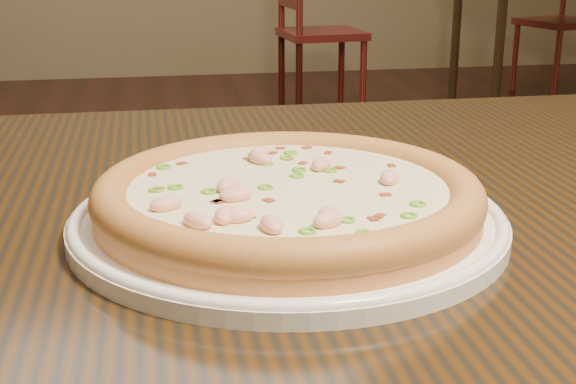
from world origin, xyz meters
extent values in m
cube|color=black|center=(0.18, -0.54, 0.73)|extent=(1.20, 0.80, 0.04)
cylinder|color=white|center=(0.06, -0.59, 0.76)|extent=(0.33, 0.33, 0.01)
torus|color=white|center=(0.06, -0.59, 0.76)|extent=(0.32, 0.32, 0.01)
cylinder|color=#C4824E|center=(0.06, -0.59, 0.77)|extent=(0.29, 0.29, 0.02)
torus|color=#BF7D3A|center=(0.06, -0.59, 0.78)|extent=(0.29, 0.29, 0.03)
cylinder|color=#F4E5B4|center=(0.06, -0.59, 0.78)|extent=(0.24, 0.24, 0.00)
ellipsoid|color=#F2B29E|center=(0.00, -0.65, 0.79)|extent=(0.02, 0.03, 0.01)
ellipsoid|color=#F2B29E|center=(0.01, -0.61, 0.79)|extent=(0.03, 0.02, 0.01)
ellipsoid|color=#F2B29E|center=(-0.02, -0.66, 0.79)|extent=(0.03, 0.03, 0.01)
ellipsoid|color=#F2B29E|center=(0.01, -0.59, 0.79)|extent=(0.03, 0.03, 0.01)
ellipsoid|color=#F2B29E|center=(0.01, -0.66, 0.79)|extent=(0.02, 0.02, 0.01)
ellipsoid|color=#F2B29E|center=(0.03, -0.68, 0.79)|extent=(0.02, 0.03, 0.01)
ellipsoid|color=#F2B29E|center=(0.07, -0.67, 0.79)|extent=(0.02, 0.03, 0.01)
ellipsoid|color=#F2B29E|center=(0.13, -0.59, 0.79)|extent=(0.02, 0.03, 0.01)
ellipsoid|color=#F2B29E|center=(0.07, -0.67, 0.79)|extent=(0.03, 0.02, 0.01)
ellipsoid|color=#F2B29E|center=(0.04, -0.52, 0.79)|extent=(0.03, 0.03, 0.01)
ellipsoid|color=#F2B29E|center=(-0.03, -0.62, 0.79)|extent=(0.03, 0.02, 0.01)
ellipsoid|color=#F2B29E|center=(0.09, -0.55, 0.79)|extent=(0.02, 0.03, 0.01)
ellipsoid|color=#F2B29E|center=(0.05, -0.50, 0.79)|extent=(0.02, 0.03, 0.01)
cube|color=maroon|center=(0.12, -0.62, 0.78)|extent=(0.01, 0.01, 0.00)
cube|color=maroon|center=(0.10, -0.55, 0.78)|extent=(0.01, 0.01, 0.00)
cube|color=maroon|center=(0.09, -0.48, 0.78)|extent=(0.01, 0.01, 0.00)
cube|color=maroon|center=(0.06, -0.50, 0.78)|extent=(0.01, 0.01, 0.00)
cube|color=maroon|center=(0.10, -0.58, 0.78)|extent=(0.01, 0.01, 0.00)
cube|color=maroon|center=(-0.04, -0.58, 0.78)|extent=(0.01, 0.01, 0.00)
cube|color=maroon|center=(0.11, -0.50, 0.78)|extent=(0.01, 0.01, 0.00)
cube|color=maroon|center=(0.04, -0.51, 0.78)|extent=(0.01, 0.01, 0.00)
cube|color=maroon|center=(0.08, -0.53, 0.78)|extent=(0.01, 0.01, 0.00)
cube|color=maroon|center=(0.10, -0.66, 0.78)|extent=(0.01, 0.01, 0.00)
cube|color=maroon|center=(0.07, -0.48, 0.78)|extent=(0.01, 0.01, 0.00)
cube|color=maroon|center=(0.15, -0.55, 0.78)|extent=(0.01, 0.01, 0.00)
cube|color=maroon|center=(0.09, -0.54, 0.78)|extent=(0.01, 0.01, 0.00)
cube|color=maroon|center=(0.07, -0.52, 0.78)|extent=(0.01, 0.01, 0.00)
cube|color=maroon|center=(0.00, -0.62, 0.78)|extent=(0.01, 0.01, 0.00)
cube|color=maroon|center=(0.10, -0.67, 0.78)|extent=(0.01, 0.01, 0.00)
cube|color=maroon|center=(0.02, -0.65, 0.78)|extent=(0.01, 0.01, 0.00)
cube|color=maroon|center=(0.00, -0.62, 0.78)|extent=(0.01, 0.01, 0.00)
cube|color=maroon|center=(0.04, -0.62, 0.78)|extent=(0.01, 0.01, 0.00)
cube|color=maroon|center=(-0.02, -0.52, 0.78)|extent=(0.01, 0.01, 0.00)
cube|color=maroon|center=(-0.04, -0.54, 0.78)|extent=(0.01, 0.01, 0.00)
torus|color=#58A520|center=(0.07, -0.51, 0.79)|extent=(0.01, 0.01, 0.00)
torus|color=#58A520|center=(0.12, -0.67, 0.79)|extent=(0.02, 0.02, 0.00)
torus|color=#58A520|center=(0.07, -0.57, 0.79)|extent=(0.02, 0.02, 0.00)
torus|color=#58A520|center=(0.08, -0.69, 0.79)|extent=(0.02, 0.02, 0.00)
torus|color=#58A520|center=(0.08, -0.67, 0.79)|extent=(0.01, 0.01, 0.00)
torus|color=#58A520|center=(0.04, -0.50, 0.79)|extent=(0.02, 0.02, 0.00)
torus|color=#58A520|center=(0.14, -0.65, 0.79)|extent=(0.02, 0.02, 0.00)
torus|color=#58A520|center=(-0.03, -0.52, 0.79)|extent=(0.01, 0.01, 0.00)
torus|color=#58A520|center=(0.04, -0.59, 0.79)|extent=(0.02, 0.02, 0.00)
torus|color=#58A520|center=(0.05, -0.68, 0.79)|extent=(0.01, 0.01, 0.00)
torus|color=#58A520|center=(0.07, -0.55, 0.79)|extent=(0.01, 0.01, 0.00)
torus|color=#58A520|center=(-0.04, -0.58, 0.79)|extent=(0.01, 0.01, 0.00)
torus|color=#58A520|center=(0.05, -0.53, 0.79)|extent=(0.02, 0.02, 0.00)
torus|color=#58A520|center=(0.04, -0.52, 0.79)|extent=(0.02, 0.02, 0.00)
torus|color=#58A520|center=(-0.03, -0.58, 0.79)|extent=(0.02, 0.02, 0.00)
torus|color=#58A520|center=(0.04, -0.52, 0.79)|extent=(0.02, 0.02, 0.00)
torus|color=#58A520|center=(0.10, -0.56, 0.79)|extent=(0.01, 0.01, 0.00)
torus|color=#58A520|center=(0.07, -0.50, 0.79)|extent=(0.01, 0.01, 0.00)
torus|color=#58A520|center=(0.00, -0.59, 0.79)|extent=(0.01, 0.01, 0.00)
cylinder|color=black|center=(1.76, 2.75, 0.35)|extent=(0.05, 0.05, 0.71)
cylinder|color=black|center=(1.76, 3.35, 0.35)|extent=(0.05, 0.05, 0.71)
cube|color=#4C0D13|center=(0.91, 3.18, 0.43)|extent=(0.46, 0.46, 0.04)
cylinder|color=#4C0D13|center=(1.11, 3.02, 0.21)|extent=(0.04, 0.04, 0.41)
cylinder|color=#4C0D13|center=(1.08, 3.38, 0.21)|extent=(0.04, 0.04, 0.41)
cylinder|color=#4C0D13|center=(0.75, 2.99, 0.21)|extent=(0.04, 0.04, 0.41)
cylinder|color=#4C0D13|center=(0.72, 3.35, 0.21)|extent=(0.04, 0.04, 0.41)
cylinder|color=#4C0D13|center=(0.75, 2.99, 0.47)|extent=(0.04, 0.04, 0.95)
cylinder|color=#4C0D13|center=(0.72, 3.35, 0.47)|extent=(0.04, 0.04, 0.95)
cube|color=#4C0D13|center=(0.73, 3.17, 0.60)|extent=(0.06, 0.36, 0.05)
cube|color=#4C0D13|center=(2.49, 3.49, 0.43)|extent=(0.52, 0.52, 0.04)
cylinder|color=#4C0D13|center=(2.26, 3.61, 0.21)|extent=(0.04, 0.04, 0.41)
cylinder|color=#4C0D13|center=(2.37, 3.26, 0.21)|extent=(0.04, 0.04, 0.41)
cylinder|color=#4C0D13|center=(2.61, 3.71, 0.21)|extent=(0.04, 0.04, 0.41)
cylinder|color=#4C0D13|center=(2.61, 3.71, 0.47)|extent=(0.04, 0.04, 0.95)
camera|label=1|loc=(-0.04, -1.15, 0.96)|focal=50.00mm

